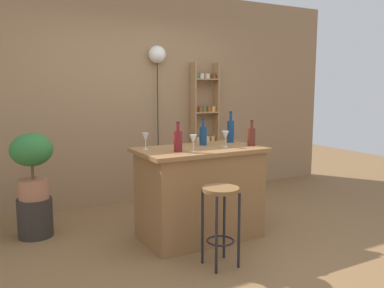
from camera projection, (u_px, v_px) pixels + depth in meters
name	position (u px, v px, depth m)	size (l,w,h in m)	color
ground	(215.00, 246.00, 3.96)	(12.00, 12.00, 0.00)	brown
back_wall	(138.00, 97.00, 5.45)	(6.40, 0.10, 2.80)	#997551
kitchen_counter	(200.00, 193.00, 4.16)	(1.27, 0.73, 0.93)	olive
bar_stool	(221.00, 209.00, 3.48)	(0.31, 0.31, 0.70)	black
spice_shelf	(205.00, 129.00, 5.85)	(0.40, 0.15, 1.88)	#A87F51
plant_stool	(35.00, 217.00, 4.21)	(0.35, 0.35, 0.40)	#2D2823
potted_plant	(32.00, 160.00, 4.12)	(0.42, 0.38, 0.68)	#A86B4C
bottle_olive_oil	(231.00, 131.00, 4.48)	(0.08, 0.08, 0.34)	navy
bottle_wine_red	(203.00, 135.00, 4.27)	(0.08, 0.08, 0.28)	navy
bottle_sauce_amber	(178.00, 140.00, 3.86)	(0.08, 0.08, 0.28)	maroon
bottle_soda_blue	(252.00, 136.00, 4.23)	(0.08, 0.08, 0.27)	#5B2319
wine_glass_left	(225.00, 136.00, 4.13)	(0.07, 0.07, 0.16)	silver
wine_glass_center	(145.00, 138.00, 3.98)	(0.07, 0.07, 0.16)	silver
wine_glass_right	(193.00, 140.00, 3.82)	(0.07, 0.07, 0.16)	silver
pendant_globe_light	(157.00, 56.00, 5.39)	(0.23, 0.23, 2.08)	black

